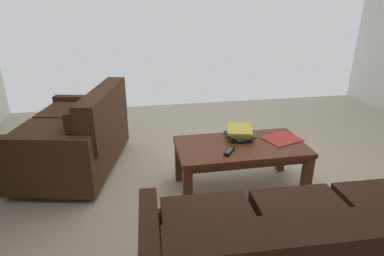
% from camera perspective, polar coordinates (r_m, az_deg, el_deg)
% --- Properties ---
extents(ground_plane, '(5.79, 5.19, 0.01)m').
position_cam_1_polar(ground_plane, '(2.97, 9.59, -10.59)').
color(ground_plane, beige).
extents(loveseat_near, '(1.07, 1.41, 0.82)m').
position_cam_1_polar(loveseat_near, '(3.29, -20.00, -1.27)').
color(loveseat_near, black).
rests_on(loveseat_near, ground).
extents(coffee_table, '(1.11, 0.58, 0.44)m').
position_cam_1_polar(coffee_table, '(2.76, 8.80, -4.28)').
color(coffee_table, brown).
rests_on(coffee_table, ground).
extents(book_stack, '(0.28, 0.33, 0.10)m').
position_cam_1_polar(book_stack, '(2.86, 8.62, -0.78)').
color(book_stack, black).
rests_on(book_stack, coffee_table).
extents(tv_remote, '(0.13, 0.16, 0.02)m').
position_cam_1_polar(tv_remote, '(2.58, 6.78, -4.20)').
color(tv_remote, black).
rests_on(tv_remote, coffee_table).
extents(loose_magazine, '(0.37, 0.34, 0.01)m').
position_cam_1_polar(loose_magazine, '(2.92, 15.97, -1.89)').
color(loose_magazine, '#C63833').
rests_on(loose_magazine, coffee_table).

